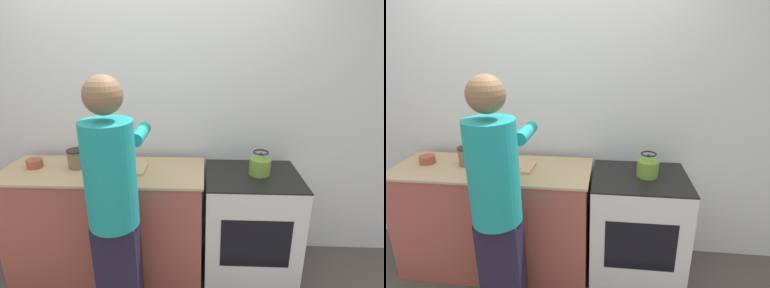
{
  "view_description": "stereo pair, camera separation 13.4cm",
  "coord_description": "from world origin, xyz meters",
  "views": [
    {
      "loc": [
        0.41,
        -1.82,
        1.87
      ],
      "look_at": [
        0.32,
        0.19,
        1.18
      ],
      "focal_mm": 28.0,
      "sensor_mm": 36.0,
      "label": 1
    },
    {
      "loc": [
        0.54,
        -1.81,
        1.87
      ],
      "look_at": [
        0.32,
        0.19,
        1.18
      ],
      "focal_mm": 28.0,
      "sensor_mm": 36.0,
      "label": 2
    }
  ],
  "objects": [
    {
      "name": "knife",
      "position": [
        -0.22,
        0.27,
        0.95
      ],
      "size": [
        0.18,
        0.11,
        0.01
      ],
      "rotation": [
        0.0,
        0.0,
        -0.42
      ],
      "color": "silver",
      "rests_on": "cutting_board"
    },
    {
      "name": "oven",
      "position": [
        0.79,
        0.3,
        0.45
      ],
      "size": [
        0.72,
        0.6,
        0.9
      ],
      "color": "silver",
      "rests_on": "ground_plane"
    },
    {
      "name": "kettle",
      "position": [
        0.84,
        0.31,
        0.98
      ],
      "size": [
        0.16,
        0.16,
        0.19
      ],
      "color": "olive",
      "rests_on": "oven"
    },
    {
      "name": "wall_back",
      "position": [
        0.0,
        0.66,
        1.3
      ],
      "size": [
        8.0,
        0.05,
        2.6
      ],
      "color": "silver",
      "rests_on": "ground_plane"
    },
    {
      "name": "cutting_board",
      "position": [
        -0.19,
        0.28,
        0.94
      ],
      "size": [
        0.29,
        0.22,
        0.02
      ],
      "color": "tan",
      "rests_on": "counter"
    },
    {
      "name": "counter",
      "position": [
        -0.37,
        0.28,
        0.46
      ],
      "size": [
        1.57,
        0.58,
        0.93
      ],
      "color": "#9E4C42",
      "rests_on": "ground_plane"
    },
    {
      "name": "canister_jar",
      "position": [
        -0.59,
        0.32,
        1.0
      ],
      "size": [
        0.14,
        0.14,
        0.15
      ],
      "color": "#756047",
      "rests_on": "counter"
    },
    {
      "name": "person",
      "position": [
        -0.15,
        -0.21,
        0.94
      ],
      "size": [
        0.35,
        0.59,
        1.71
      ],
      "color": "#1F1930",
      "rests_on": "ground_plane"
    },
    {
      "name": "bowl_mixing",
      "position": [
        -0.5,
        0.46,
        0.96
      ],
      "size": [
        0.13,
        0.13,
        0.06
      ],
      "color": "#C6B789",
      "rests_on": "counter"
    },
    {
      "name": "bowl_prep",
      "position": [
        -0.93,
        0.3,
        0.96
      ],
      "size": [
        0.12,
        0.12,
        0.07
      ],
      "color": "#9E4738",
      "rests_on": "counter"
    }
  ]
}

